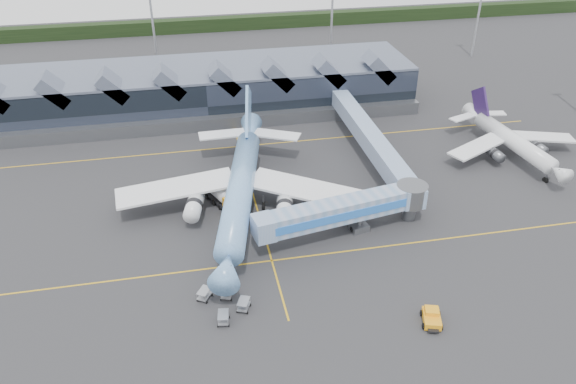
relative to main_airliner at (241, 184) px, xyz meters
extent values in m
plane|color=#2D2C2F|center=(2.29, -6.33, -4.36)|extent=(260.00, 260.00, 0.00)
cube|color=gold|center=(2.29, -14.33, -4.35)|extent=(120.00, 0.25, 0.01)
cube|color=gold|center=(2.29, 21.67, -4.35)|extent=(120.00, 0.25, 0.01)
cube|color=gold|center=(2.29, 3.67, -4.35)|extent=(0.25, 60.00, 0.01)
cube|color=black|center=(2.29, 103.67, -2.36)|extent=(260.00, 4.00, 4.00)
cube|color=black|center=(-2.71, 41.67, 0.14)|extent=(90.00, 20.00, 9.00)
cube|color=slate|center=(-2.71, 41.67, 4.84)|extent=(90.00, 20.00, 0.60)
cube|color=#5A5D62|center=(-2.71, 30.67, -3.06)|extent=(90.00, 2.50, 2.60)
cube|color=slate|center=(-31.71, 34.67, 4.94)|extent=(6.43, 6.00, 6.43)
cube|color=slate|center=(-20.71, 34.67, 4.94)|extent=(6.43, 6.00, 6.43)
cube|color=slate|center=(-9.71, 34.67, 4.94)|extent=(6.43, 6.00, 6.43)
cube|color=slate|center=(1.29, 34.67, 4.94)|extent=(6.43, 6.00, 6.43)
cube|color=slate|center=(12.29, 34.67, 4.94)|extent=(6.43, 6.00, 6.43)
cube|color=slate|center=(23.29, 34.67, 4.94)|extent=(6.43, 6.00, 6.43)
cube|color=slate|center=(34.29, 34.67, 4.94)|extent=(6.43, 6.00, 6.43)
cylinder|color=#999BA2|center=(-12.71, 65.67, 6.64)|extent=(0.56, 0.56, 22.00)
cylinder|color=#999BA2|center=(32.29, 65.67, 6.64)|extent=(0.56, 0.56, 22.00)
cylinder|color=#999BA2|center=(72.29, 63.67, 6.64)|extent=(0.56, 0.56, 22.00)
cylinder|color=#5F88C0|center=(-0.32, -1.47, 0.02)|extent=(11.04, 32.96, 4.05)
cone|color=#5F88C0|center=(-4.47, -20.26, 0.02)|extent=(5.17, 6.37, 4.05)
cube|color=black|center=(-4.63, -20.95, 0.87)|extent=(1.58, 0.66, 0.48)
cone|color=#5F88C0|center=(4.03, 18.24, 0.32)|extent=(5.58, 8.21, 4.05)
cube|color=white|center=(-10.15, 2.10, -0.69)|extent=(18.93, 7.86, 1.34)
cube|color=white|center=(10.10, -2.37, -0.69)|extent=(18.98, 14.60, 1.34)
cylinder|color=white|center=(-7.58, -2.27, -1.71)|extent=(3.67, 6.04, 2.51)
cylinder|color=white|center=(5.92, -5.25, -1.71)|extent=(3.67, 6.04, 2.51)
cube|color=#5F88C0|center=(3.62, 16.41, 4.55)|extent=(2.71, 10.24, 11.17)
cube|color=white|center=(-1.15, 17.94, 0.32)|extent=(8.53, 3.51, 0.27)
cube|color=white|center=(8.60, 15.79, 0.32)|extent=(9.03, 6.71, 0.27)
cylinder|color=#5A5D62|center=(-3.66, -16.59, -3.18)|extent=(0.30, 0.30, 2.35)
cylinder|color=#5A5D62|center=(-3.39, 0.65, -3.18)|extent=(0.30, 0.30, 2.35)
cylinder|color=#5A5D62|center=(3.34, -0.84, -3.18)|extent=(0.30, 0.30, 2.35)
cylinder|color=black|center=(-3.66, -16.59, -3.93)|extent=(0.79, 1.57, 1.50)
cylinder|color=white|center=(51.48, 7.43, -1.18)|extent=(5.09, 20.83, 2.95)
cone|color=white|center=(52.74, -4.59, -1.18)|extent=(3.30, 3.83, 2.95)
cube|color=black|center=(52.79, -5.03, -0.56)|extent=(1.15, 0.45, 0.48)
cone|color=white|center=(50.15, 20.04, -0.95)|extent=(3.43, 5.00, 2.95)
cube|color=white|center=(44.52, 7.65, -1.69)|extent=(12.76, 8.49, 0.99)
cube|color=white|center=(58.24, 9.09, -1.69)|extent=(12.79, 6.30, 0.99)
cylinder|color=#5A5D62|center=(47.06, 5.48, -2.43)|extent=(2.19, 3.71, 1.83)
cylinder|color=#5A5D62|center=(56.20, 6.45, -2.43)|extent=(2.19, 3.71, 1.83)
cube|color=#2B1849|center=(50.27, 18.86, 1.77)|extent=(1.13, 6.63, 7.19)
cube|color=white|center=(46.94, 18.81, -0.95)|extent=(5.99, 3.86, 0.25)
cube|color=white|center=(53.54, 19.50, -0.95)|extent=(5.85, 2.82, 0.25)
cylinder|color=#5A5D62|center=(52.50, -2.24, -3.50)|extent=(0.28, 0.28, 1.71)
cylinder|color=#5A5D62|center=(48.89, 8.05, -3.50)|extent=(0.28, 0.28, 1.71)
cylinder|color=#5A5D62|center=(53.88, 8.57, -3.50)|extent=(0.28, 0.28, 1.71)
cylinder|color=black|center=(52.50, -2.24, -4.05)|extent=(0.55, 1.13, 1.09)
cube|color=#6E90B8|center=(13.31, -10.23, 0.01)|extent=(21.94, 7.09, 3.15)
cube|color=blue|center=(13.61, -11.88, 0.01)|extent=(21.38, 4.02, 1.30)
cube|color=#6E90B8|center=(1.57, -12.37, 0.01)|extent=(3.40, 3.92, 3.26)
cylinder|color=#5A5D62|center=(16.52, -9.65, -2.17)|extent=(0.76, 0.76, 4.37)
cube|color=#5A5D62|center=(16.52, -9.65, -3.87)|extent=(2.95, 2.60, 0.98)
cylinder|color=black|center=(15.45, -9.84, -3.98)|extent=(0.60, 1.04, 0.98)
cylinder|color=black|center=(17.58, -9.45, -3.98)|extent=(0.60, 1.04, 0.98)
cylinder|color=#5A5D62|center=(25.06, -8.09, 0.01)|extent=(4.77, 4.77, 3.26)
cylinder|color=#5A5D62|center=(25.06, -8.09, -2.17)|extent=(1.95, 1.95, 4.37)
cube|color=black|center=(-3.02, 1.64, -3.61)|extent=(5.81, 9.14, 0.50)
cube|color=orange|center=(-1.65, -1.44, -2.57)|extent=(3.07, 2.97, 2.19)
cube|color=black|center=(-1.33, -2.17, -2.07)|extent=(2.06, 1.03, 0.99)
cylinder|color=silver|center=(-3.51, 2.73, -2.27)|extent=(4.43, 6.19, 2.28)
sphere|color=silver|center=(-4.68, 5.36, -2.27)|extent=(2.19, 2.19, 2.19)
sphere|color=silver|center=(-2.34, 0.10, -2.27)|extent=(2.19, 2.19, 2.19)
cylinder|color=black|center=(-2.95, -1.58, -3.86)|extent=(0.72, 1.05, 0.99)
cylinder|color=black|center=(-0.68, -0.57, -3.86)|extent=(0.72, 1.05, 0.99)
cylinder|color=black|center=(-4.36, 1.59, -3.86)|extent=(0.72, 1.05, 0.99)
cylinder|color=black|center=(-2.09, 2.60, -3.86)|extent=(0.72, 1.05, 0.99)
cylinder|color=black|center=(-5.37, 3.86, -3.86)|extent=(0.72, 1.05, 0.99)
cylinder|color=black|center=(-3.10, 4.87, -3.86)|extent=(0.72, 1.05, 0.99)
cube|color=orange|center=(19.24, -29.97, -3.72)|extent=(2.88, 3.74, 0.92)
cube|color=orange|center=(19.39, -29.44, -3.03)|extent=(2.00, 1.88, 0.64)
cube|color=black|center=(18.74, -31.64, -3.94)|extent=(1.44, 1.07, 0.27)
cylinder|color=black|center=(17.91, -30.72, -3.99)|extent=(0.47, 0.78, 0.73)
cylinder|color=black|center=(19.93, -31.32, -3.99)|extent=(0.47, 0.78, 0.73)
cylinder|color=black|center=(18.54, -28.61, -3.99)|extent=(0.47, 0.78, 0.73)
cylinder|color=black|center=(20.56, -29.22, -3.99)|extent=(0.47, 0.78, 0.73)
cube|color=#999BA1|center=(-4.63, -20.48, -3.86)|extent=(1.79, 2.27, 0.14)
cube|color=#999BA1|center=(-4.63, -20.48, -3.00)|extent=(1.79, 2.27, 0.07)
cylinder|color=black|center=(-3.77, -19.98, -4.19)|extent=(0.20, 0.34, 0.33)
cube|color=#999BA1|center=(-2.83, -23.19, -3.86)|extent=(1.94, 2.32, 0.14)
cube|color=#999BA1|center=(-2.83, -23.19, -3.00)|extent=(1.94, 2.32, 0.07)
cylinder|color=black|center=(-1.92, -22.79, -4.19)|extent=(0.23, 0.34, 0.33)
cube|color=#999BA1|center=(-7.48, -20.26, -3.86)|extent=(2.11, 2.36, 0.14)
cube|color=#999BA1|center=(-7.48, -20.26, -3.00)|extent=(2.11, 2.36, 0.07)
cylinder|color=black|center=(-6.53, -20.00, -4.19)|extent=(0.26, 0.33, 0.33)
cube|color=#999BA1|center=(-5.54, -25.00, -3.86)|extent=(1.54, 2.15, 0.14)
cube|color=#999BA1|center=(-5.54, -25.00, -3.00)|extent=(1.54, 2.15, 0.07)
cylinder|color=black|center=(-4.76, -24.38, -4.19)|extent=(0.15, 0.34, 0.33)
camera|label=1|loc=(-7.74, -75.42, 44.93)|focal=35.00mm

